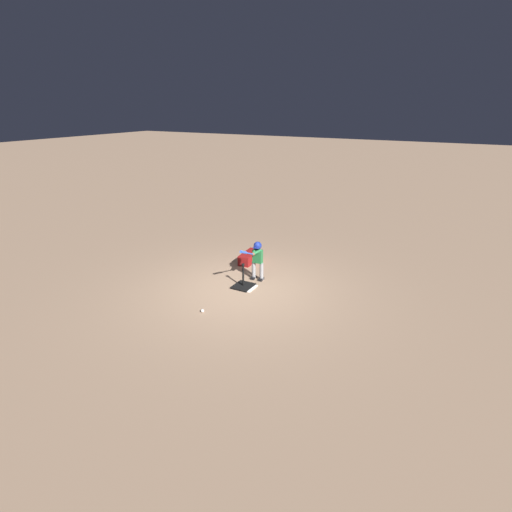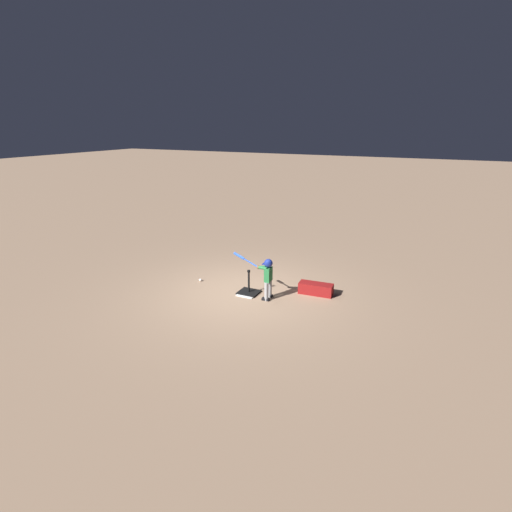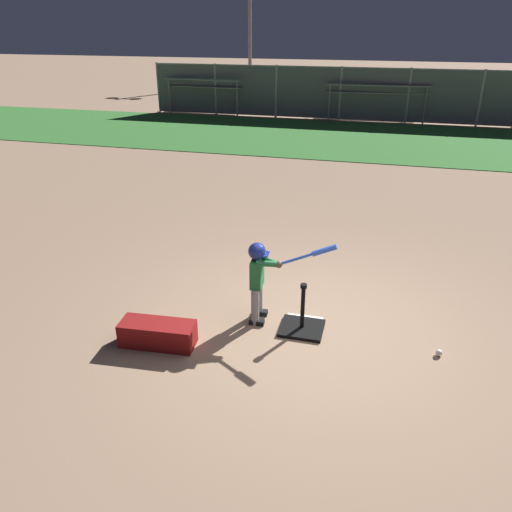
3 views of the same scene
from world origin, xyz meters
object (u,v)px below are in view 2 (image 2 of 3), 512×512
(equipment_bag, at_px, (316,289))
(batting_tee, at_px, (249,291))
(baseball, at_px, (200,280))
(batter_child, at_px, (267,274))

(equipment_bag, bearing_deg, batting_tee, 20.19)
(baseball, bearing_deg, equipment_bag, -169.52)
(baseball, bearing_deg, batting_tee, 175.26)
(batter_child, distance_m, baseball, 2.17)
(batter_child, distance_m, equipment_bag, 1.37)
(batter_child, relative_size, equipment_bag, 1.29)
(batting_tee, height_order, baseball, batting_tee)
(batting_tee, bearing_deg, equipment_bag, -155.51)
(batter_child, height_order, baseball, batter_child)
(batting_tee, bearing_deg, batter_child, 169.82)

